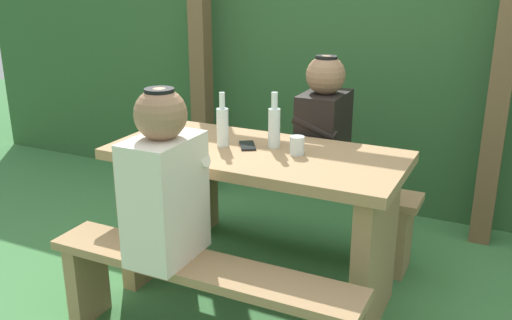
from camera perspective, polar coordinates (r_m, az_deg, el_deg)
The scene contains 13 objects.
ground_plane at distance 3.01m, azimuth -0.00°, elevation -13.12°, with size 12.00×12.00×0.00m, color #407A42.
hedge_backdrop at distance 4.23m, azimuth 10.36°, elevation 8.97°, with size 6.40×0.80×1.78m, color #2F592E.
pergola_post_left at distance 4.07m, azimuth -5.57°, elevation 10.02°, with size 0.12×0.12×1.95m, color brown.
pergola_post_right at distance 3.49m, azimuth 23.43°, elevation 7.11°, with size 0.12×0.12×1.95m, color brown.
picnic_table at distance 2.77m, azimuth -0.00°, elevation -3.94°, with size 1.40×0.64×0.77m.
bench_near at distance 2.44m, azimuth -5.65°, elevation -12.82°, with size 1.40×0.24×0.44m.
bench_far at distance 3.30m, azimuth 4.08°, elevation -3.99°, with size 1.40×0.24×0.44m.
person_white_shirt at distance 2.32m, azimuth -9.16°, elevation -2.21°, with size 0.25×0.35×0.72m.
person_black_coat at distance 3.10m, azimuth 6.79°, elevation 3.30°, with size 0.25×0.35×0.72m.
drinking_glass at distance 2.62m, azimuth 4.15°, elevation 1.48°, with size 0.07×0.07×0.09m, color silver.
bottle_left at distance 2.72m, azimuth -3.38°, elevation 3.52°, with size 0.06×0.06×0.26m.
bottle_right at distance 2.70m, azimuth 1.84°, elevation 3.50°, with size 0.06×0.06×0.27m.
cell_phone at distance 2.74m, azimuth -0.87°, elevation 1.46°, with size 0.07×0.14×0.01m, color black.
Camera 1 is at (1.11, -2.30, 1.59)m, focal length 39.77 mm.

